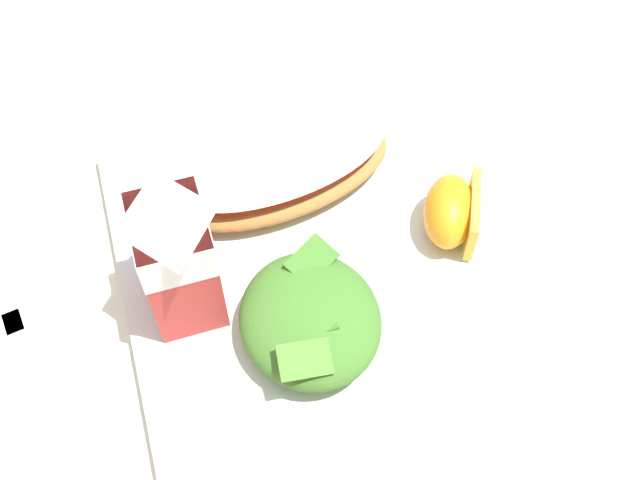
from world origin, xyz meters
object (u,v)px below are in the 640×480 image
(white_plate, at_px, (320,254))
(green_salad_pile, at_px, (310,319))
(orange_wedge_front, at_px, (452,211))
(metal_fork, at_px, (31,383))
(cheesy_pizza_bread, at_px, (284,170))
(milk_carton, at_px, (175,250))
(paper_napkin, at_px, (232,46))

(white_plate, xyz_separation_m, green_salad_pile, (-0.06, 0.03, 0.03))
(orange_wedge_front, distance_m, metal_fork, 0.30)
(white_plate, bearing_deg, green_salad_pile, 157.28)
(cheesy_pizza_bread, bearing_deg, milk_carton, 130.29)
(green_salad_pile, bearing_deg, cheesy_pizza_bread, -8.28)
(white_plate, distance_m, orange_wedge_front, 0.10)
(orange_wedge_front, bearing_deg, green_salad_pile, 113.43)
(orange_wedge_front, bearing_deg, metal_fork, 94.72)
(white_plate, height_order, paper_napkin, white_plate)
(paper_napkin, relative_size, metal_fork, 0.58)
(cheesy_pizza_bread, height_order, orange_wedge_front, orange_wedge_front)
(white_plate, relative_size, metal_fork, 1.49)
(white_plate, xyz_separation_m, paper_napkin, (0.25, 0.01, -0.01))
(green_salad_pile, distance_m, milk_carton, 0.10)
(paper_napkin, bearing_deg, green_salad_pile, 176.16)
(white_plate, relative_size, cheesy_pizza_bread, 1.55)
(white_plate, distance_m, milk_carton, 0.12)
(milk_carton, height_order, metal_fork, milk_carton)
(metal_fork, bearing_deg, green_salad_pile, -98.52)
(orange_wedge_front, bearing_deg, white_plate, 83.11)
(metal_fork, bearing_deg, cheesy_pizza_bread, -63.79)
(cheesy_pizza_bread, distance_m, green_salad_pile, 0.13)
(milk_carton, bearing_deg, paper_napkin, -19.37)
(cheesy_pizza_bread, distance_m, orange_wedge_front, 0.13)
(paper_napkin, xyz_separation_m, metal_fork, (-0.28, 0.20, 0.00))
(white_plate, relative_size, paper_napkin, 2.55)
(green_salad_pile, relative_size, metal_fork, 0.53)
(orange_wedge_front, bearing_deg, milk_carton, 90.60)
(paper_napkin, bearing_deg, orange_wedge_front, -158.99)
(orange_wedge_front, distance_m, paper_napkin, 0.28)
(orange_wedge_front, relative_size, metal_fork, 0.37)
(green_salad_pile, distance_m, metal_fork, 0.19)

